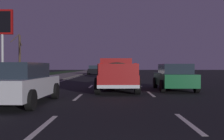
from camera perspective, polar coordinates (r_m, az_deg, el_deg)
The scene contains 11 objects.
ground at distance 29.22m, azimuth 0.78°, elevation -1.92°, with size 144.00×144.00×0.00m, color black.
sidewalk_shoulder at distance 30.14m, azimuth -13.54°, elevation -1.75°, with size 108.00×4.00×0.12m, color slate.
grass_verge at distance 31.73m, azimuth -22.33°, elevation -1.76°, with size 108.00×6.00×0.01m, color #1E3819.
lane_markings at distance 32.80m, azimuth -4.53°, elevation -1.62°, with size 109.09×7.04×0.01m.
pickup_truck at distance 14.76m, azimuth 0.90°, elevation -0.82°, with size 5.49×2.40×1.87m.
sedan_white at distance 31.69m, azimuth 1.17°, elevation -0.29°, with size 4.41×2.04×1.54m.
sedan_silver at distance 10.22m, azimuth -19.57°, elevation -2.71°, with size 4.45×2.10×1.54m.
sedan_green at distance 15.51m, azimuth 13.58°, elevation -1.49°, with size 4.45×2.10×1.54m.
sedan_black at distance 43.51m, azimuth -3.97°, elevation 0.02°, with size 4.42×2.05×1.54m.
gas_price_sign at distance 25.05m, azimuth -23.13°, elevation 8.56°, with size 0.27×1.90×6.43m.
bare_tree_far at distance 36.42m, azimuth -19.78°, elevation 3.15°, with size 1.20×1.55×5.75m.
Camera 1 is at (-2.19, 0.07, 1.41)m, focal length 41.32 mm.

